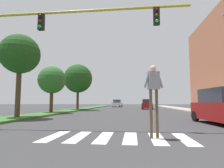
# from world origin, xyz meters

# --- Properties ---
(ground_plane) EXTENTS (140.00, 140.00, 0.00)m
(ground_plane) POSITION_xyz_m (0.00, 30.00, 0.00)
(ground_plane) COLOR #38383A
(crosswalk) EXTENTS (4.95, 2.20, 0.01)m
(crosswalk) POSITION_xyz_m (0.00, 7.93, 0.00)
(crosswalk) COLOR silver
(crosswalk) RESTS_ON ground_plane
(median_strip) EXTENTS (2.52, 64.00, 0.15)m
(median_strip) POSITION_xyz_m (-7.83, 28.00, 0.07)
(median_strip) COLOR #386B2D
(median_strip) RESTS_ON ground_plane
(tree_mid) EXTENTS (2.92, 2.92, 6.10)m
(tree_mid) POSITION_xyz_m (-7.81, 14.17, 4.74)
(tree_mid) COLOR #4C3823
(tree_mid) RESTS_ON median_strip
(tree_far) EXTENTS (2.97, 2.97, 4.94)m
(tree_far) POSITION_xyz_m (-8.15, 20.57, 3.58)
(tree_far) COLOR #4C3823
(tree_far) RESTS_ON median_strip
(tree_distant) EXTENTS (4.26, 4.26, 6.70)m
(tree_distant) POSITION_xyz_m (-7.60, 28.30, 4.70)
(tree_distant) COLOR #4C3823
(tree_distant) RESTS_ON median_strip
(sidewalk_right) EXTENTS (3.00, 64.00, 0.15)m
(sidewalk_right) POSITION_xyz_m (8.59, 28.00, 0.07)
(sidewalk_right) COLOR #9E9991
(sidewalk_right) RESTS_ON ground_plane
(traffic_light_gantry) EXTENTS (10.13, 0.30, 6.00)m
(traffic_light_gantry) POSITION_xyz_m (-3.82, 9.72, 4.41)
(traffic_light_gantry) COLOR gold
(traffic_light_gantry) RESTS_ON median_strip
(pedestrian_performer) EXTENTS (0.73, 0.36, 2.49)m
(pedestrian_performer) POSITION_xyz_m (1.26, 7.92, 1.66)
(pedestrian_performer) COLOR brown
(pedestrian_performer) RESTS_ON ground_plane
(sedan_midblock) EXTENTS (2.12, 4.59, 1.68)m
(sedan_midblock) POSITION_xyz_m (2.98, 33.93, 0.78)
(sedan_midblock) COLOR maroon
(sedan_midblock) RESTS_ON ground_plane
(sedan_distant) EXTENTS (2.27, 4.47, 1.77)m
(sedan_distant) POSITION_xyz_m (-3.24, 46.45, 0.81)
(sedan_distant) COLOR silver
(sedan_distant) RESTS_ON ground_plane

